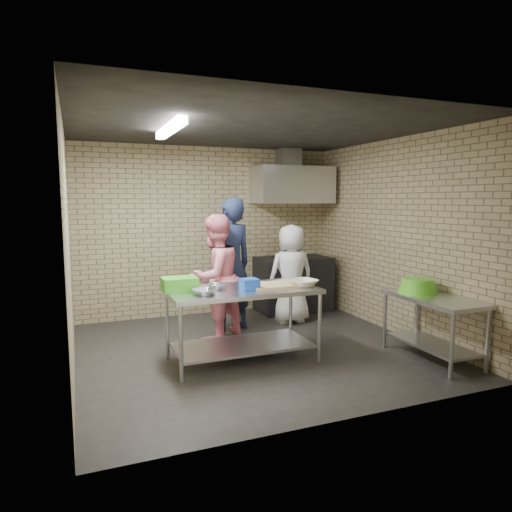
{
  "coord_description": "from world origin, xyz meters",
  "views": [
    {
      "loc": [
        -2.03,
        -5.13,
        1.87
      ],
      "look_at": [
        0.1,
        0.2,
        1.15
      ],
      "focal_mm": 31.92,
      "sensor_mm": 36.0,
      "label": 1
    }
  ],
  "objects_px": {
    "bottle_green": "(311,191)",
    "woman_pink": "(215,277)",
    "woman_white": "(291,274)",
    "prep_table": "(242,324)",
    "side_counter": "(432,328)",
    "man_navy": "(230,264)",
    "stove": "(293,284)",
    "green_crate": "(180,284)",
    "bottle_red": "(290,190)",
    "blue_tub": "(249,284)",
    "green_basin": "(418,286)"
  },
  "relations": [
    {
      "from": "bottle_green",
      "to": "woman_pink",
      "type": "height_order",
      "value": "bottle_green"
    },
    {
      "from": "blue_tub",
      "to": "man_navy",
      "type": "height_order",
      "value": "man_navy"
    },
    {
      "from": "bottle_red",
      "to": "woman_pink",
      "type": "height_order",
      "value": "bottle_red"
    },
    {
      "from": "green_basin",
      "to": "woman_pink",
      "type": "bearing_deg",
      "value": 145.29
    },
    {
      "from": "prep_table",
      "to": "green_basin",
      "type": "relative_size",
      "value": 3.71
    },
    {
      "from": "blue_tub",
      "to": "bottle_red",
      "type": "distance_m",
      "value": 3.03
    },
    {
      "from": "man_navy",
      "to": "woman_pink",
      "type": "relative_size",
      "value": 1.14
    },
    {
      "from": "stove",
      "to": "woman_white",
      "type": "height_order",
      "value": "woman_white"
    },
    {
      "from": "side_counter",
      "to": "blue_tub",
      "type": "bearing_deg",
      "value": 161.21
    },
    {
      "from": "prep_table",
      "to": "man_navy",
      "type": "xyz_separation_m",
      "value": [
        0.28,
        1.25,
        0.52
      ]
    },
    {
      "from": "green_basin",
      "to": "man_navy",
      "type": "distance_m",
      "value": 2.52
    },
    {
      "from": "green_basin",
      "to": "woman_white",
      "type": "distance_m",
      "value": 2.0
    },
    {
      "from": "side_counter",
      "to": "blue_tub",
      "type": "relative_size",
      "value": 6.33
    },
    {
      "from": "side_counter",
      "to": "bottle_green",
      "type": "bearing_deg",
      "value": 90.0
    },
    {
      "from": "green_crate",
      "to": "man_navy",
      "type": "xyz_separation_m",
      "value": [
        0.98,
        1.13,
        0.02
      ]
    },
    {
      "from": "prep_table",
      "to": "man_navy",
      "type": "relative_size",
      "value": 0.9
    },
    {
      "from": "bottle_green",
      "to": "side_counter",
      "type": "bearing_deg",
      "value": -90.0
    },
    {
      "from": "bottle_green",
      "to": "woman_pink",
      "type": "xyz_separation_m",
      "value": [
        -2.12,
        -1.28,
        -1.18
      ]
    },
    {
      "from": "green_basin",
      "to": "bottle_red",
      "type": "bearing_deg",
      "value": 97.9
    },
    {
      "from": "man_navy",
      "to": "stove",
      "type": "bearing_deg",
      "value": -166.45
    },
    {
      "from": "blue_tub",
      "to": "side_counter",
      "type": "bearing_deg",
      "value": -18.79
    },
    {
      "from": "woman_white",
      "to": "woman_pink",
      "type": "bearing_deg",
      "value": 17.13
    },
    {
      "from": "blue_tub",
      "to": "man_navy",
      "type": "distance_m",
      "value": 1.37
    },
    {
      "from": "green_basin",
      "to": "bottle_red",
      "type": "xyz_separation_m",
      "value": [
        -0.38,
        2.74,
        1.19
      ]
    },
    {
      "from": "green_crate",
      "to": "woman_pink",
      "type": "height_order",
      "value": "woman_pink"
    },
    {
      "from": "green_crate",
      "to": "bottle_red",
      "type": "relative_size",
      "value": 2.11
    },
    {
      "from": "stove",
      "to": "bottle_green",
      "type": "height_order",
      "value": "bottle_green"
    },
    {
      "from": "woman_pink",
      "to": "bottle_green",
      "type": "bearing_deg",
      "value": -176.33
    },
    {
      "from": "green_crate",
      "to": "man_navy",
      "type": "height_order",
      "value": "man_navy"
    },
    {
      "from": "stove",
      "to": "bottle_red",
      "type": "bearing_deg",
      "value": 78.23
    },
    {
      "from": "side_counter",
      "to": "man_navy",
      "type": "xyz_separation_m",
      "value": [
        -1.79,
        2.04,
        0.57
      ]
    },
    {
      "from": "prep_table",
      "to": "bottle_red",
      "type": "bearing_deg",
      "value": 52.76
    },
    {
      "from": "green_crate",
      "to": "green_basin",
      "type": "height_order",
      "value": "green_crate"
    },
    {
      "from": "man_navy",
      "to": "woman_pink",
      "type": "xyz_separation_m",
      "value": [
        -0.33,
        -0.33,
        -0.11
      ]
    },
    {
      "from": "side_counter",
      "to": "woman_pink",
      "type": "bearing_deg",
      "value": 141.2
    },
    {
      "from": "side_counter",
      "to": "woman_white",
      "type": "distance_m",
      "value": 2.27
    },
    {
      "from": "prep_table",
      "to": "man_navy",
      "type": "distance_m",
      "value": 1.39
    },
    {
      "from": "bottle_red",
      "to": "man_navy",
      "type": "xyz_separation_m",
      "value": [
        -1.39,
        -0.95,
        -1.08
      ]
    },
    {
      "from": "man_navy",
      "to": "green_basin",
      "type": "bearing_deg",
      "value": 120.49
    },
    {
      "from": "blue_tub",
      "to": "bottle_green",
      "type": "height_order",
      "value": "bottle_green"
    },
    {
      "from": "bottle_green",
      "to": "prep_table",
      "type": "bearing_deg",
      "value": -133.28
    },
    {
      "from": "prep_table",
      "to": "woman_pink",
      "type": "xyz_separation_m",
      "value": [
        -0.05,
        0.92,
        0.41
      ]
    },
    {
      "from": "green_crate",
      "to": "man_navy",
      "type": "relative_size",
      "value": 0.2
    },
    {
      "from": "bottle_red",
      "to": "green_crate",
      "type": "bearing_deg",
      "value": -138.75
    },
    {
      "from": "stove",
      "to": "bottle_red",
      "type": "height_order",
      "value": "bottle_red"
    },
    {
      "from": "stove",
      "to": "woman_pink",
      "type": "distance_m",
      "value": 2.01
    },
    {
      "from": "prep_table",
      "to": "bottle_green",
      "type": "bearing_deg",
      "value": 46.72
    },
    {
      "from": "side_counter",
      "to": "blue_tub",
      "type": "height_order",
      "value": "blue_tub"
    },
    {
      "from": "man_navy",
      "to": "blue_tub",
      "type": "bearing_deg",
      "value": 66.16
    },
    {
      "from": "side_counter",
      "to": "blue_tub",
      "type": "xyz_separation_m",
      "value": [
        -2.02,
        0.69,
        0.54
      ]
    }
  ]
}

